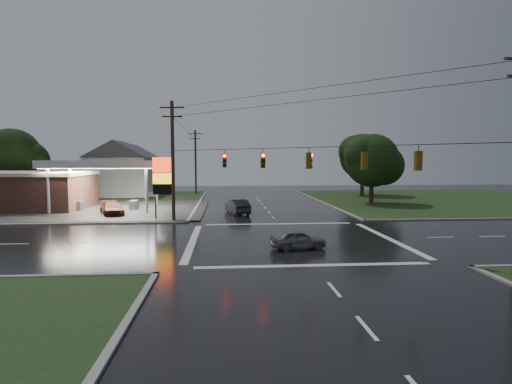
{
  "coord_description": "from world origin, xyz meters",
  "views": [
    {
      "loc": [
        -4.72,
        -27.7,
        5.64
      ],
      "look_at": [
        -2.17,
        5.14,
        3.0
      ],
      "focal_mm": 28.0,
      "sensor_mm": 36.0,
      "label": 1
    }
  ],
  "objects": [
    {
      "name": "car_north",
      "position": [
        -3.46,
        14.05,
        0.78
      ],
      "size": [
        2.76,
        4.97,
        1.55
      ],
      "primitive_type": "imported",
      "rotation": [
        0.0,
        0.0,
        3.39
      ],
      "color": "#22242A",
      "rests_on": "ground"
    },
    {
      "name": "traffic_signals",
      "position": [
        0.02,
        -0.02,
        6.48
      ],
      "size": [
        26.87,
        26.87,
        1.47
      ],
      "color": "black",
      "rests_on": "ground"
    },
    {
      "name": "gas_station",
      "position": [
        -25.68,
        19.7,
        2.55
      ],
      "size": [
        26.2,
        18.0,
        5.6
      ],
      "color": "#2D2D2D",
      "rests_on": "ground"
    },
    {
      "name": "car_crossing",
      "position": [
        -0.1,
        -2.86,
        0.61
      ],
      "size": [
        3.72,
        1.89,
        1.21
      ],
      "primitive_type": "imported",
      "rotation": [
        0.0,
        0.0,
        1.7
      ],
      "color": "slate",
      "rests_on": "ground"
    },
    {
      "name": "house_near",
      "position": [
        -20.95,
        36.0,
        4.41
      ],
      "size": [
        11.05,
        8.48,
        8.6
      ],
      "color": "silver",
      "rests_on": "ground"
    },
    {
      "name": "utility_pole_n",
      "position": [
        -9.5,
        38.0,
        5.47
      ],
      "size": [
        2.2,
        0.32,
        10.5
      ],
      "color": "#382619",
      "rests_on": "ground"
    },
    {
      "name": "car_pump",
      "position": [
        -16.35,
        14.0,
        0.68
      ],
      "size": [
        3.7,
        5.09,
        1.37
      ],
      "primitive_type": "imported",
      "rotation": [
        0.0,
        0.0,
        0.43
      ],
      "color": "#542213",
      "rests_on": "ground"
    },
    {
      "name": "utility_pole_nw",
      "position": [
        -9.5,
        9.5,
        5.72
      ],
      "size": [
        2.2,
        0.32,
        11.0
      ],
      "color": "#382619",
      "rests_on": "ground"
    },
    {
      "name": "pylon_sign",
      "position": [
        -10.5,
        10.5,
        4.01
      ],
      "size": [
        2.0,
        0.35,
        6.0
      ],
      "color": "#59595E",
      "rests_on": "ground"
    },
    {
      "name": "tree_nw_behind",
      "position": [
        -33.84,
        29.99,
        6.18
      ],
      "size": [
        8.93,
        7.6,
        10.0
      ],
      "color": "black",
      "rests_on": "ground"
    },
    {
      "name": "house_far",
      "position": [
        -21.95,
        48.0,
        4.41
      ],
      "size": [
        11.05,
        8.48,
        8.6
      ],
      "color": "silver",
      "rests_on": "ground"
    },
    {
      "name": "tree_ne_near",
      "position": [
        14.14,
        21.99,
        5.56
      ],
      "size": [
        7.99,
        6.8,
        8.98
      ],
      "color": "black",
      "rests_on": "ground"
    },
    {
      "name": "ground",
      "position": [
        0.0,
        0.0,
        0.0
      ],
      "size": [
        120.0,
        120.0,
        0.0
      ],
      "primitive_type": "plane",
      "color": "black",
      "rests_on": "ground"
    },
    {
      "name": "tree_ne_far",
      "position": [
        17.15,
        33.99,
        6.18
      ],
      "size": [
        8.46,
        7.2,
        9.8
      ],
      "color": "black",
      "rests_on": "ground"
    },
    {
      "name": "grass_ne",
      "position": [
        26.0,
        26.0,
        0.04
      ],
      "size": [
        36.0,
        36.0,
        0.08
      ],
      "primitive_type": "cube",
      "color": "#1B3216",
      "rests_on": "ground"
    },
    {
      "name": "grass_nw",
      "position": [
        -26.0,
        26.0,
        0.04
      ],
      "size": [
        36.0,
        36.0,
        0.08
      ],
      "primitive_type": "cube",
      "color": "#1B3216",
      "rests_on": "ground"
    }
  ]
}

